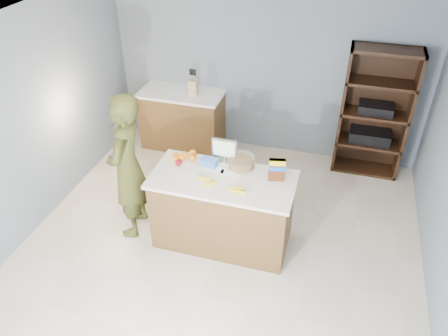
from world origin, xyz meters
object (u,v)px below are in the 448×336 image
(person, at_px, (128,168))
(cereal_box, at_px, (277,168))
(tv, at_px, (224,149))
(counter_peninsula, at_px, (223,213))
(shelving_unit, at_px, (374,114))

(person, relative_size, cereal_box, 6.87)
(person, height_order, tv, person)
(counter_peninsula, height_order, cereal_box, cereal_box)
(person, xyz_separation_m, cereal_box, (1.64, 0.21, 0.17))
(counter_peninsula, bearing_deg, tv, 103.26)
(cereal_box, bearing_deg, tv, 163.02)
(shelving_unit, height_order, person, shelving_unit)
(shelving_unit, xyz_separation_m, person, (-2.63, -2.13, 0.02))
(person, distance_m, cereal_box, 1.66)
(shelving_unit, xyz_separation_m, tv, (-1.63, -1.73, 0.19))
(counter_peninsula, distance_m, shelving_unit, 2.61)
(person, bearing_deg, shelving_unit, 120.23)
(counter_peninsula, xyz_separation_m, person, (-1.08, -0.08, 0.47))
(counter_peninsula, bearing_deg, shelving_unit, 52.89)
(shelving_unit, height_order, cereal_box, shelving_unit)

